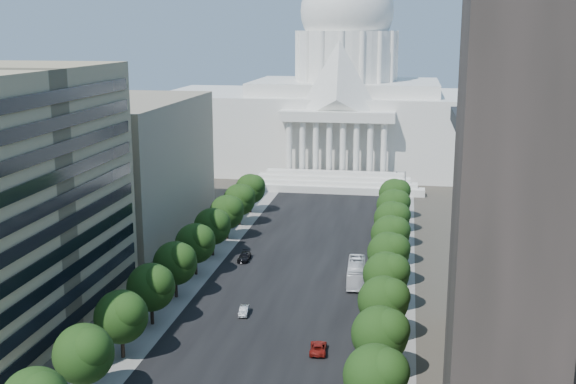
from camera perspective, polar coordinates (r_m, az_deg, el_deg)
The scene contains 32 objects.
road_asphalt at distance 151.87m, azimuth 1.24°, elevation -4.68°, with size 30.00×260.00×0.01m, color black.
sidewalk_left at distance 155.60m, azimuth -5.72°, elevation -4.31°, with size 8.00×260.00×0.02m, color gray.
sidewalk_right at distance 150.47m, azimuth 8.44°, elevation -4.99°, with size 8.00×260.00×0.02m, color gray.
capitol at distance 240.56m, azimuth 4.54°, elevation 6.63°, with size 120.00×56.00×73.00m.
office_block_left_far at distance 170.83m, azimuth -14.39°, elevation 2.07°, with size 38.00×52.00×30.00m, color gray.
tree_l_b at distance 94.64m, azimuth -15.72°, elevation -12.12°, with size 7.79×7.60×9.97m.
tree_l_c at distance 104.66m, azimuth -12.93°, elevation -9.49°, with size 7.79×7.60×9.97m.
tree_l_d at distance 115.06m, azimuth -10.66°, elevation -7.31°, with size 7.79×7.60×9.97m.
tree_l_e at distance 125.75m, azimuth -8.79°, elevation -5.49°, with size 7.79×7.60×9.97m.
tree_l_f at distance 136.65m, azimuth -7.23°, elevation -3.95°, with size 7.79×7.60×9.97m.
tree_l_g at distance 147.73m, azimuth -5.90°, elevation -2.64°, with size 7.79×7.60×9.97m.
tree_l_h at distance 158.94m, azimuth -4.76°, elevation -1.51°, with size 7.79×7.60×9.97m.
tree_l_i at distance 170.25m, azimuth -3.78°, elevation -0.53°, with size 7.79×7.60×9.97m.
tree_l_j at distance 181.66m, azimuth -2.91°, elevation 0.33°, with size 7.79×7.60×9.97m.
tree_r_b at distance 86.56m, azimuth 7.14°, elevation -14.16°, with size 7.79×7.60×9.97m.
tree_r_c at distance 97.42m, azimuth 7.46°, elevation -10.98°, with size 7.79×7.60×9.97m.
tree_r_d at distance 108.51m, azimuth 7.71°, elevation -8.45°, with size 7.79×7.60×9.97m.
tree_r_e at distance 119.79m, azimuth 7.91°, elevation -6.39°, with size 7.79×7.60×9.97m.
tree_r_f at distance 131.19m, azimuth 8.07°, elevation -4.69°, with size 7.79×7.60×9.97m.
tree_r_g at distance 142.69m, azimuth 8.21°, elevation -3.26°, with size 7.79×7.60×9.97m.
tree_r_h at distance 154.26m, azimuth 8.32°, elevation -2.04°, with size 7.79×7.60×9.97m.
tree_r_i at distance 165.90m, azimuth 8.42°, elevation -1.00°, with size 7.79×7.60×9.97m.
tree_r_j at distance 177.58m, azimuth 8.51°, elevation -0.09°, with size 7.79×7.60×9.97m.
streetlight_b at distance 96.91m, azimuth 8.37°, elevation -11.55°, with size 2.61×0.44×9.00m.
streetlight_c at distance 120.16m, azimuth 8.65°, elevation -6.68°, with size 2.61×0.44×9.00m.
streetlight_d at distance 143.99m, azimuth 8.83°, elevation -3.40°, with size 2.61×0.44×9.00m.
streetlight_e at distance 168.17m, azimuth 8.96°, elevation -1.05°, with size 2.61×0.44×9.00m.
streetlight_f at distance 192.55m, azimuth 9.06°, elevation 0.70°, with size 2.61×0.44×9.00m.
car_silver at distance 119.31m, azimuth -3.49°, elevation -9.34°, with size 1.42×4.07×1.34m, color #979A9E.
car_red at distance 106.26m, azimuth 2.40°, elevation -12.19°, with size 2.34×5.07×1.41m, color maroon.
car_dark_b at distance 145.79m, azimuth -3.46°, elevation -5.14°, with size 2.15×5.29×1.53m, color black.
city_bus at distance 133.88m, azimuth 5.41°, elevation -6.34°, with size 3.06×13.10×3.65m, color white.
Camera 1 is at (20.67, -53.42, 45.48)m, focal length 45.00 mm.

